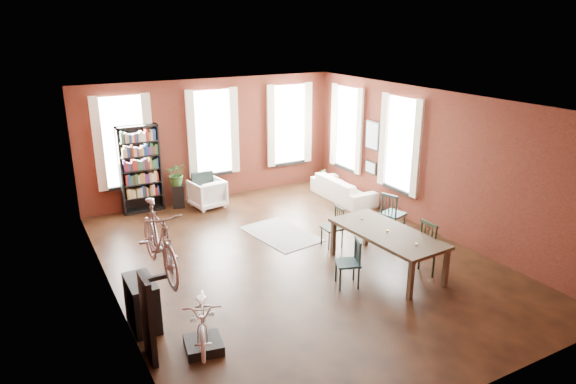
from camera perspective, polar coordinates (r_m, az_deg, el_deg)
room at (r=10.38m, az=0.43°, el=4.78°), size 9.00×9.04×3.22m
dining_table at (r=10.11m, az=10.84°, el=-6.41°), size 1.22×2.40×0.79m
dining_chair_a at (r=9.40m, az=6.63°, el=-7.83°), size 0.54×0.54×0.90m
dining_chair_b at (r=10.95m, az=4.92°, el=-3.95°), size 0.42×0.42×0.86m
dining_chair_c at (r=10.22m, az=16.04°, el=-5.80°), size 0.49×0.49×1.04m
dining_chair_d at (r=11.74m, az=11.61°, el=-2.36°), size 0.57×0.57×0.99m
bookshelf at (r=13.24m, az=-16.10°, el=2.44°), size 1.00×0.32×2.20m
white_armchair at (r=13.37m, az=-8.98°, el=-0.00°), size 0.89×0.85×0.81m
cream_sofa at (r=13.86m, az=6.17°, el=0.79°), size 0.61×2.08×0.81m
striped_rug at (r=11.66m, az=-0.78°, el=-4.68°), size 1.39×1.96×0.01m
bike_trainer at (r=7.95m, az=-9.36°, el=-16.43°), size 0.61×0.61×0.15m
bike_wall_rack at (r=7.61m, az=-15.32°, el=-13.48°), size 0.16×0.60×1.30m
console_table at (r=8.52m, az=-15.89°, el=-11.80°), size 0.40×0.80×0.80m
plant_stand at (r=13.54m, az=-12.09°, el=-0.45°), size 0.36×0.36×0.59m
plant_by_sofa at (r=14.83m, az=3.62°, el=0.94°), size 0.52×0.67×0.26m
plant_small at (r=12.49m, az=11.57°, el=-3.12°), size 0.36×0.47×0.15m
bicycle_floor at (r=7.54m, az=-9.56°, el=-11.13°), size 0.75×0.92×1.50m
bicycle_hung at (r=7.01m, az=-14.36°, el=-2.71°), size 0.47×1.00×1.66m
plant_on_stand at (r=13.38m, az=-12.23°, el=1.72°), size 0.75×0.78×0.48m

